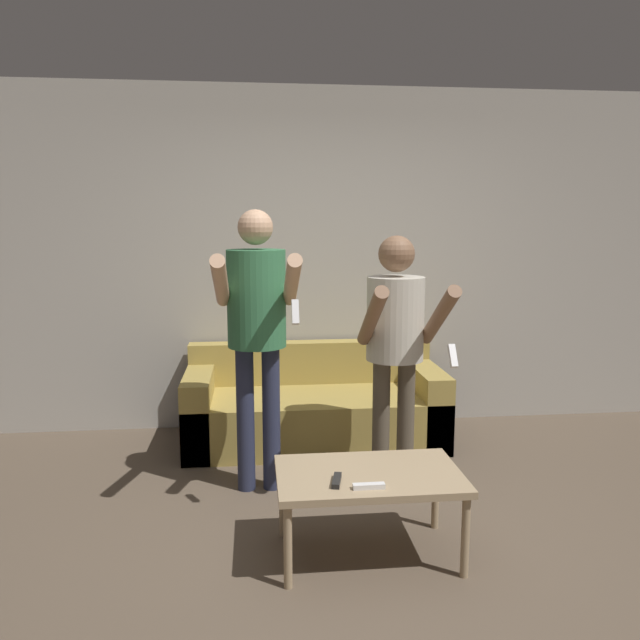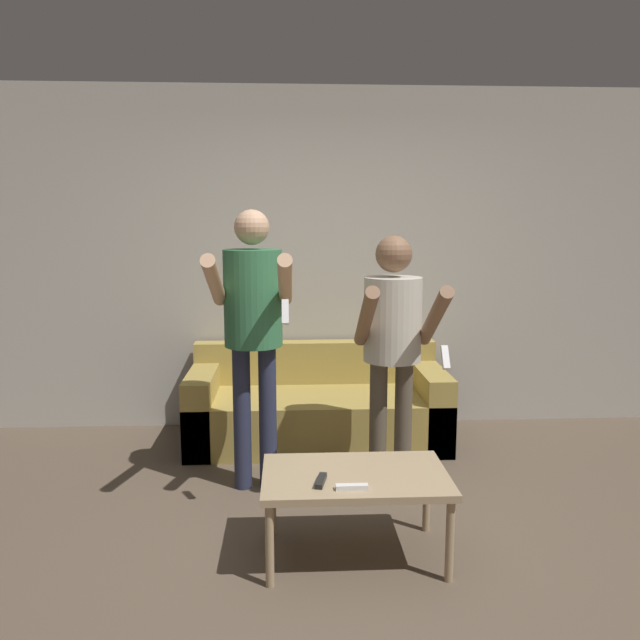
{
  "view_description": "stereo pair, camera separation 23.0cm",
  "coord_description": "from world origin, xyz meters",
  "px_view_note": "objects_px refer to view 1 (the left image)",
  "views": [
    {
      "loc": [
        -0.54,
        -2.81,
        1.66
      ],
      "look_at": [
        -0.1,
        1.31,
        1.0
      ],
      "focal_mm": 35.0,
      "sensor_mm": 36.0,
      "label": 1
    },
    {
      "loc": [
        -0.31,
        -2.83,
        1.66
      ],
      "look_at": [
        -0.1,
        1.31,
        1.0
      ],
      "focal_mm": 35.0,
      "sensor_mm": 36.0,
      "label": 2
    }
  ],
  "objects_px": {
    "person_standing_left": "(257,316)",
    "coffee_table": "(369,481)",
    "couch": "(314,409)",
    "remote_near": "(369,486)",
    "remote_far": "(337,480)",
    "person_standing_right": "(396,332)"
  },
  "relations": [
    {
      "from": "remote_near",
      "to": "remote_far",
      "type": "relative_size",
      "value": 0.97
    },
    {
      "from": "couch",
      "to": "coffee_table",
      "type": "height_order",
      "value": "couch"
    },
    {
      "from": "person_standing_left",
      "to": "remote_far",
      "type": "relative_size",
      "value": 11.23
    },
    {
      "from": "couch",
      "to": "remote_far",
      "type": "height_order",
      "value": "couch"
    },
    {
      "from": "remote_near",
      "to": "remote_far",
      "type": "xyz_separation_m",
      "value": [
        -0.14,
        0.08,
        0.0
      ]
    },
    {
      "from": "couch",
      "to": "person_standing_left",
      "type": "relative_size",
      "value": 1.1
    },
    {
      "from": "person_standing_left",
      "to": "person_standing_right",
      "type": "bearing_deg",
      "value": -0.14
    },
    {
      "from": "person_standing_left",
      "to": "coffee_table",
      "type": "xyz_separation_m",
      "value": [
        0.53,
        -0.84,
        -0.71
      ]
    },
    {
      "from": "person_standing_left",
      "to": "couch",
      "type": "bearing_deg",
      "value": 63.26
    },
    {
      "from": "person_standing_right",
      "to": "remote_near",
      "type": "relative_size",
      "value": 10.5
    },
    {
      "from": "person_standing_right",
      "to": "coffee_table",
      "type": "relative_size",
      "value": 1.73
    },
    {
      "from": "coffee_table",
      "to": "remote_near",
      "type": "distance_m",
      "value": 0.2
    },
    {
      "from": "person_standing_right",
      "to": "remote_near",
      "type": "xyz_separation_m",
      "value": [
        -0.35,
        -1.02,
        -0.54
      ]
    },
    {
      "from": "coffee_table",
      "to": "remote_near",
      "type": "height_order",
      "value": "remote_near"
    },
    {
      "from": "couch",
      "to": "remote_near",
      "type": "height_order",
      "value": "couch"
    },
    {
      "from": "coffee_table",
      "to": "couch",
      "type": "bearing_deg",
      "value": 93.71
    },
    {
      "from": "person_standing_right",
      "to": "remote_near",
      "type": "bearing_deg",
      "value": -109.08
    },
    {
      "from": "remote_near",
      "to": "remote_far",
      "type": "distance_m",
      "value": 0.16
    },
    {
      "from": "remote_near",
      "to": "coffee_table",
      "type": "bearing_deg",
      "value": 79.18
    },
    {
      "from": "remote_near",
      "to": "couch",
      "type": "bearing_deg",
      "value": 92.25
    },
    {
      "from": "remote_near",
      "to": "remote_far",
      "type": "bearing_deg",
      "value": 150.66
    },
    {
      "from": "couch",
      "to": "remote_far",
      "type": "relative_size",
      "value": 12.39
    }
  ]
}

